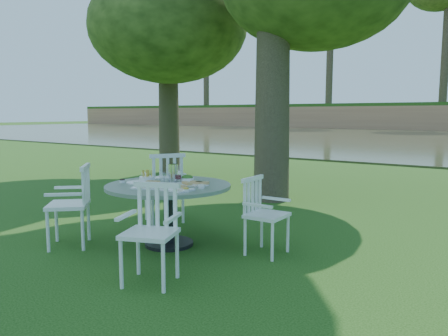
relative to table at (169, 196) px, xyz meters
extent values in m
plane|color=#133A0C|center=(0.27, 0.54, -0.59)|extent=(140.00, 140.00, 0.00)
cylinder|color=black|center=(0.00, 0.00, -0.57)|extent=(0.56, 0.56, 0.04)
cylinder|color=black|center=(0.00, 0.00, -0.23)|extent=(0.12, 0.12, 0.64)
cylinder|color=slate|center=(0.00, 0.00, 0.11)|extent=(1.43, 1.43, 0.04)
cylinder|color=white|center=(1.26, 0.19, -0.38)|extent=(0.03, 0.03, 0.41)
cylinder|color=white|center=(1.25, 0.56, -0.38)|extent=(0.03, 0.03, 0.41)
cylinder|color=white|center=(0.93, 0.18, -0.38)|extent=(0.03, 0.03, 0.41)
cylinder|color=white|center=(0.92, 0.55, -0.38)|extent=(0.03, 0.03, 0.41)
cube|color=white|center=(1.09, 0.37, -0.15)|extent=(0.39, 0.43, 0.04)
cube|color=white|center=(0.91, 0.37, 0.04)|extent=(0.04, 0.42, 0.42)
cylinder|color=white|center=(-0.87, 1.09, -0.34)|extent=(0.04, 0.04, 0.48)
cylinder|color=white|center=(-1.10, 0.73, -0.34)|extent=(0.04, 0.04, 0.48)
cylinder|color=white|center=(-0.54, 0.89, -0.34)|extent=(0.04, 0.04, 0.48)
cylinder|color=white|center=(-0.77, 0.52, -0.34)|extent=(0.04, 0.04, 0.48)
cube|color=white|center=(-0.82, 0.81, -0.08)|extent=(0.65, 0.66, 0.04)
cube|color=white|center=(-0.64, 0.69, 0.15)|extent=(0.30, 0.44, 0.49)
cylinder|color=white|center=(-1.20, -0.66, -0.35)|extent=(0.04, 0.04, 0.46)
cylinder|color=white|center=(-0.92, -0.96, -0.35)|extent=(0.04, 0.04, 0.46)
cylinder|color=white|center=(-0.93, -0.41, -0.35)|extent=(0.04, 0.04, 0.46)
cylinder|color=white|center=(-0.65, -0.71, -0.35)|extent=(0.04, 0.04, 0.46)
cube|color=white|center=(-0.93, -0.68, -0.10)|extent=(0.64, 0.64, 0.04)
cube|color=white|center=(-0.78, -0.54, 0.12)|extent=(0.35, 0.37, 0.47)
cylinder|color=white|center=(0.52, -1.19, -0.37)|extent=(0.04, 0.04, 0.44)
cylinder|color=white|center=(0.88, -1.05, -0.37)|extent=(0.04, 0.04, 0.44)
cylinder|color=white|center=(0.39, -0.87, -0.37)|extent=(0.04, 0.04, 0.44)
cylinder|color=white|center=(0.75, -0.72, -0.37)|extent=(0.04, 0.04, 0.44)
cube|color=white|center=(0.64, -0.96, -0.13)|extent=(0.57, 0.55, 0.04)
cube|color=white|center=(0.56, -0.78, 0.08)|extent=(0.43, 0.20, 0.45)
cube|color=white|center=(-0.01, -0.29, 0.14)|extent=(0.43, 0.38, 0.01)
cube|color=white|center=(0.28, -0.22, 0.14)|extent=(0.43, 0.26, 0.02)
cube|color=white|center=(0.24, 0.14, 0.14)|extent=(0.39, 0.28, 0.01)
cylinder|color=white|center=(-0.36, -0.12, 0.14)|extent=(0.27, 0.27, 0.01)
cylinder|color=white|center=(-0.39, 0.35, 0.14)|extent=(0.24, 0.24, 0.01)
cylinder|color=white|center=(-0.30, -0.03, 0.17)|extent=(0.19, 0.19, 0.07)
cylinder|color=white|center=(0.07, 0.25, 0.16)|extent=(0.16, 0.16, 0.05)
cylinder|color=silver|center=(-0.05, 0.14, 0.24)|extent=(0.11, 0.11, 0.22)
cylinder|color=white|center=(0.03, 0.15, 0.23)|extent=(0.07, 0.07, 0.20)
cylinder|color=white|center=(-0.15, 0.06, 0.19)|extent=(0.07, 0.07, 0.12)
cylinder|color=white|center=(-0.12, 0.09, 0.19)|extent=(0.06, 0.06, 0.11)
cylinder|color=white|center=(0.02, -0.22, 0.15)|extent=(0.08, 0.08, 0.03)
cylinder|color=white|center=(0.48, -0.25, 0.15)|extent=(0.07, 0.07, 0.03)
cylinder|color=white|center=(0.47, 0.01, 0.15)|extent=(0.07, 0.07, 0.03)
cylinder|color=white|center=(-0.53, -0.21, 0.15)|extent=(0.07, 0.07, 0.03)
ellipsoid|color=#233711|center=(-4.25, 4.74, 2.89)|extent=(3.71, 3.71, 2.60)
cylinder|color=black|center=(-39.73, 41.04, 8.11)|extent=(0.70, 0.70, 13.00)
ellipsoid|color=#233711|center=(-39.73, 41.04, 11.36)|extent=(5.60, 5.60, 4.48)
cylinder|color=black|center=(-30.73, 41.04, 8.11)|extent=(0.70, 0.70, 13.00)
ellipsoid|color=#233711|center=(-30.73, 41.04, 11.36)|extent=(5.60, 5.60, 4.48)
cylinder|color=black|center=(-21.73, 41.04, 8.11)|extent=(0.70, 0.70, 13.00)
ellipsoid|color=#233711|center=(-21.73, 41.04, 11.36)|extent=(5.60, 5.60, 4.48)
cylinder|color=black|center=(-12.73, 41.04, 8.11)|extent=(0.70, 0.70, 13.00)
ellipsoid|color=#233711|center=(-12.73, 41.04, 11.36)|extent=(5.60, 5.60, 4.48)
cylinder|color=black|center=(-3.73, 41.04, 8.11)|extent=(0.70, 0.70, 13.00)
camera|label=1|loc=(3.35, -3.69, 0.94)|focal=35.00mm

